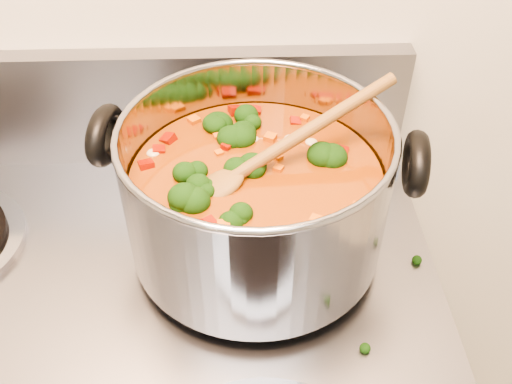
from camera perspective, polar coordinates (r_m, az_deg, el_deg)
stockpot at (r=0.62m, az=0.01°, el=-0.05°), size 0.35×0.29×0.17m
wooden_spoon at (r=0.60m, az=0.82°, el=3.42°), size 0.23×0.13×0.10m
cooktop_crumbs at (r=0.72m, az=-2.13°, el=-1.93°), size 0.39×0.36×0.01m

